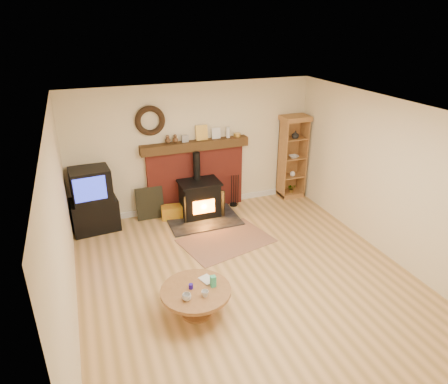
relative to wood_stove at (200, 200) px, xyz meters
name	(u,v)px	position (x,y,z in m)	size (l,w,h in m)	color
ground	(247,278)	(0.04, -2.27, -0.37)	(5.50, 5.50, 0.00)	#A98146
room_shell	(246,174)	(0.02, -2.18, 1.35)	(5.02, 5.52, 2.61)	beige
chimney_breast	(196,173)	(0.04, 0.39, 0.44)	(2.20, 0.22, 1.78)	maroon
wood_stove	(200,200)	(0.00, 0.00, 0.00)	(1.40, 1.00, 1.31)	black
area_rug	(226,241)	(0.14, -1.10, -0.36)	(1.56, 1.07, 0.01)	brown
tv_unit	(93,201)	(-2.02, 0.19, 0.22)	(0.88, 0.65, 1.23)	black
curio_cabinet	(292,157)	(2.21, 0.28, 0.55)	(0.59, 0.42, 1.83)	brown
firelog_box	(172,212)	(-0.56, 0.13, -0.24)	(0.42, 0.26, 0.26)	#CCD722
leaning_painting	(150,203)	(-0.96, 0.28, -0.04)	(0.55, 0.03, 0.65)	black
fire_tools	(234,199)	(0.83, 0.23, -0.21)	(0.19, 0.16, 0.70)	black
coffee_table	(196,294)	(-0.93, -2.77, -0.04)	(0.95, 0.95, 0.57)	brown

